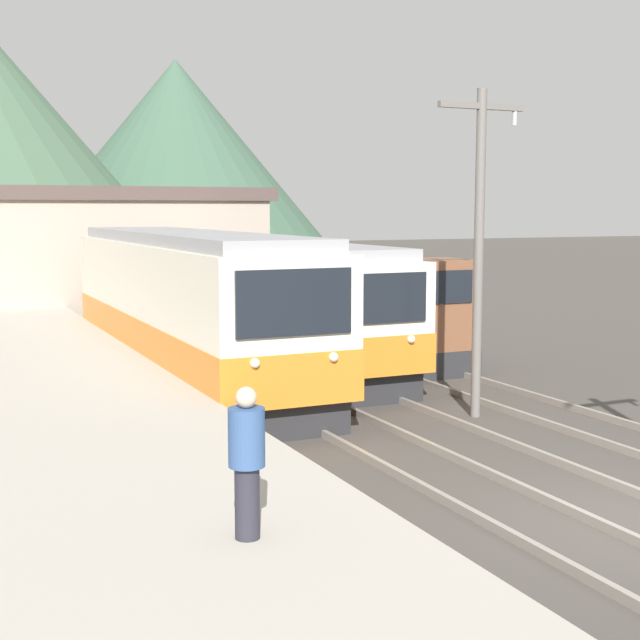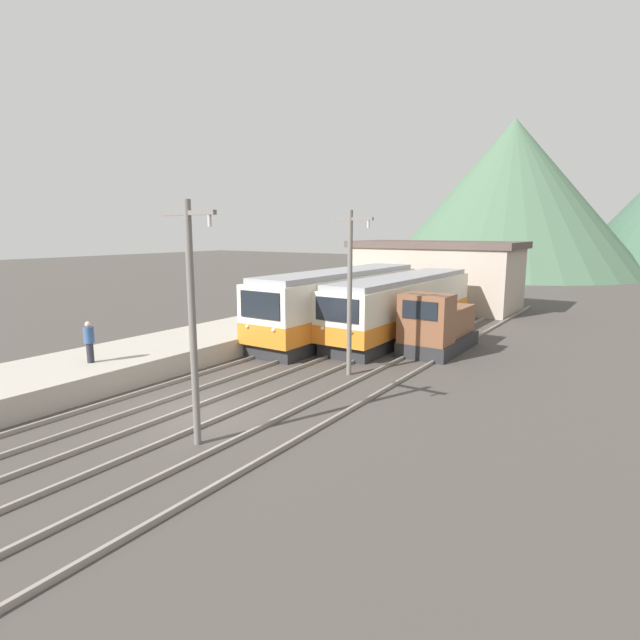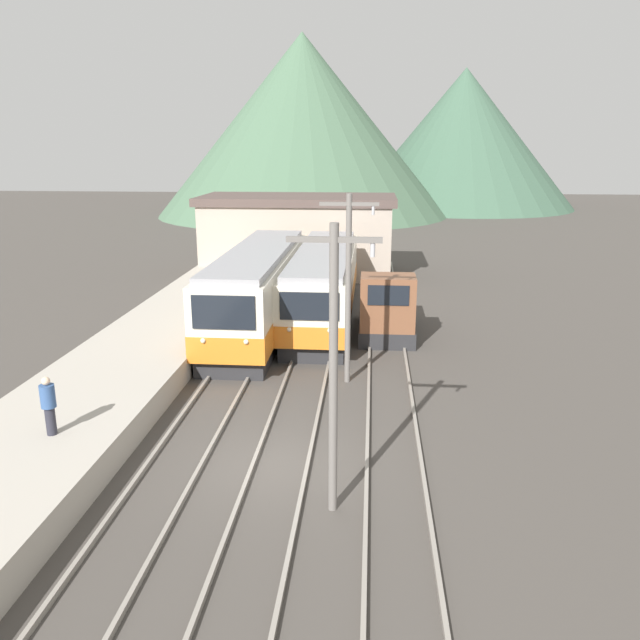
% 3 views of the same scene
% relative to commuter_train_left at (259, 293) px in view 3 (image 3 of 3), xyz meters
% --- Properties ---
extents(ground_plane, '(200.00, 200.00, 0.00)m').
position_rel_commuter_train_left_xyz_m(ground_plane, '(2.60, -12.65, -1.73)').
color(ground_plane, '#47423D').
extents(platform_left, '(4.50, 54.00, 0.90)m').
position_rel_commuter_train_left_xyz_m(platform_left, '(-3.65, -12.65, -1.28)').
color(platform_left, '#ADA599').
rests_on(platform_left, ground).
extents(track_left, '(1.54, 60.00, 0.14)m').
position_rel_commuter_train_left_xyz_m(track_left, '(0.00, -12.65, -1.66)').
color(track_left, gray).
rests_on(track_left, ground).
extents(track_center, '(1.54, 60.00, 0.14)m').
position_rel_commuter_train_left_xyz_m(track_center, '(2.80, -12.65, -1.66)').
color(track_center, gray).
rests_on(track_center, ground).
extents(track_right, '(1.54, 60.00, 0.14)m').
position_rel_commuter_train_left_xyz_m(track_right, '(5.80, -12.65, -1.66)').
color(track_right, gray).
rests_on(track_right, ground).
extents(commuter_train_left, '(2.84, 13.79, 3.73)m').
position_rel_commuter_train_left_xyz_m(commuter_train_left, '(0.00, 0.00, 0.00)').
color(commuter_train_left, '#28282B').
rests_on(commuter_train_left, ground).
extents(commuter_train_center, '(2.84, 14.07, 3.42)m').
position_rel_commuter_train_left_xyz_m(commuter_train_center, '(2.80, 2.10, -0.13)').
color(commuter_train_center, '#28282B').
rests_on(commuter_train_center, ground).
extents(shunting_locomotive, '(2.40, 5.16, 3.00)m').
position_rel_commuter_train_left_xyz_m(shunting_locomotive, '(5.80, -0.37, -0.52)').
color(shunting_locomotive, '#28282B').
rests_on(shunting_locomotive, ground).
extents(catenary_mast_near, '(2.00, 0.20, 6.67)m').
position_rel_commuter_train_left_xyz_m(catenary_mast_near, '(4.31, -14.52, 1.92)').
color(catenary_mast_near, slate).
rests_on(catenary_mast_near, ground).
extents(catenary_mast_mid, '(2.00, 0.20, 6.67)m').
position_rel_commuter_train_left_xyz_m(catenary_mast_mid, '(4.31, -6.30, 1.92)').
color(catenary_mast_mid, slate).
rests_on(catenary_mast_mid, ground).
extents(person_on_platform, '(0.38, 0.38, 1.60)m').
position_rel_commuter_train_left_xyz_m(person_on_platform, '(-3.17, -13.06, 0.04)').
color(person_on_platform, '#282833').
rests_on(person_on_platform, platform_left).
extents(station_building, '(12.60, 6.30, 5.09)m').
position_rel_commuter_train_left_xyz_m(station_building, '(0.26, 13.35, 0.84)').
color(station_building, '#AD9E8E').
rests_on(station_building, ground).
extents(mountain_backdrop, '(53.34, 44.17, 20.98)m').
position_rel_commuter_train_left_xyz_m(mountain_backdrop, '(4.53, 55.01, 8.22)').
color(mountain_backdrop, '#47664C').
rests_on(mountain_backdrop, ground).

